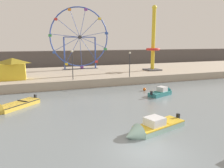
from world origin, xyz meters
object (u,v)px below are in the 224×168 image
Objects in this scene: carnival_booth_yellow_awning at (13,68)px; mooring_buoy_orange at (144,89)px; motorboat_teal_painted at (163,92)px; drop_tower_yellow_tower at (153,46)px; promenade_lamp_far at (72,61)px; motorboat_seafoam at (150,128)px; motorboat_mustard_yellow at (9,108)px; ferris_wheel_blue_frame at (80,38)px; promenade_lamp_near at (130,61)px.

mooring_buoy_orange is (16.90, -8.57, -2.65)m from carnival_booth_yellow_awning.
drop_tower_yellow_tower is (6.61, 13.77, 5.58)m from motorboat_teal_painted.
drop_tower_yellow_tower is at bearing 17.80° from promenade_lamp_far.
motorboat_seafoam is 0.47× the size of drop_tower_yellow_tower.
drop_tower_yellow_tower reaches higher than mooring_buoy_orange.
motorboat_teal_painted is 17.91m from motorboat_mustard_yellow.
ferris_wheel_blue_frame is (1.72, 30.62, 7.04)m from motorboat_seafoam.
carnival_booth_yellow_awning is (-10.33, 21.24, 2.54)m from motorboat_seafoam.
drop_tower_yellow_tower is at bearing -136.87° from motorboat_seafoam.
motorboat_teal_painted is 0.35× the size of drop_tower_yellow_tower.
motorboat_seafoam is 13.01× the size of mooring_buoy_orange.
drop_tower_yellow_tower reaches higher than motorboat_teal_painted.
mooring_buoy_orange is at bearing -90.44° from promenade_lamp_near.
ferris_wheel_blue_frame reaches higher than promenade_lamp_near.
mooring_buoy_orange is at bearing -32.68° from promenade_lamp_far.
ferris_wheel_blue_frame is at bearing -108.87° from motorboat_seafoam.
motorboat_teal_painted is 1.12× the size of carnival_booth_yellow_awning.
motorboat_seafoam is 1.35× the size of promenade_lamp_far.
promenade_lamp_far is (-2.20, 18.29, 3.65)m from motorboat_seafoam.
promenade_lamp_far is at bearing -176.19° from motorboat_mustard_yellow.
motorboat_teal_painted is 9.73× the size of mooring_buoy_orange.
motorboat_mustard_yellow is 1.24× the size of promenade_lamp_far.
drop_tower_yellow_tower is at bearing -29.24° from ferris_wheel_blue_frame.
promenade_lamp_far is (8.04, 8.57, 3.72)m from motorboat_mustard_yellow.
motorboat_mustard_yellow reaches higher than mooring_buoy_orange.
drop_tower_yellow_tower is (24.52, 13.86, 5.67)m from motorboat_mustard_yellow.
motorboat_seafoam is 18.77m from promenade_lamp_far.
ferris_wheel_blue_frame is (11.95, 20.90, 7.11)m from motorboat_mustard_yellow.
motorboat_mustard_yellow is at bearing -170.04° from mooring_buoy_orange.
promenade_lamp_near is at bearing -126.19° from motorboat_seafoam.
motorboat_seafoam is 14.11m from motorboat_mustard_yellow.
drop_tower_yellow_tower is 17.42m from promenade_lamp_far.
motorboat_seafoam is at bearing -117.39° from mooring_buoy_orange.
carnival_booth_yellow_awning is at bearing 160.05° from promenade_lamp_far.
promenade_lamp_far reaches higher than carnival_booth_yellow_awning.
promenade_lamp_near is (-7.69, -5.95, -2.14)m from drop_tower_yellow_tower.
mooring_buoy_orange is at bearing -74.89° from ferris_wheel_blue_frame.
promenade_lamp_far is at bearing -162.20° from drop_tower_yellow_tower.
motorboat_teal_painted is at bearing -143.69° from motorboat_seafoam.
ferris_wheel_blue_frame is at bearing 39.42° from carnival_booth_yellow_awning.
motorboat_teal_painted is 13.51m from promenade_lamp_far.
carnival_booth_yellow_awning is 8.73m from promenade_lamp_far.
carnival_booth_yellow_awning is (-0.10, 11.52, 2.61)m from motorboat_mustard_yellow.
motorboat_mustard_yellow is 1.37× the size of carnival_booth_yellow_awning.
motorboat_teal_painted reaches higher than mooring_buoy_orange.
ferris_wheel_blue_frame is at bearing 150.76° from drop_tower_yellow_tower.
ferris_wheel_blue_frame is (-5.96, 20.80, 7.03)m from motorboat_teal_painted.
drop_tower_yellow_tower reaches higher than carnival_booth_yellow_awning.
promenade_lamp_near is (16.84, 7.91, 3.53)m from motorboat_mustard_yellow.
drop_tower_yellow_tower reaches higher than motorboat_mustard_yellow.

